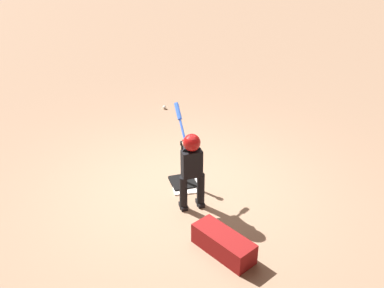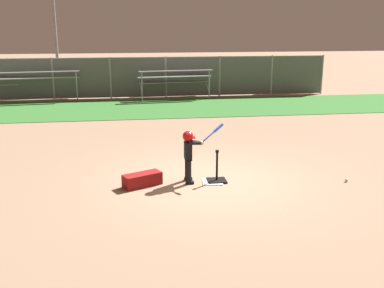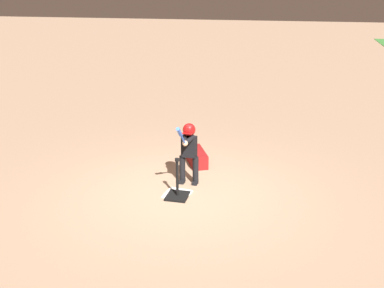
# 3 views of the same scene
# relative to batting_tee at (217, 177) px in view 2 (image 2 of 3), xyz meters

# --- Properties ---
(ground_plane) EXTENTS (90.00, 90.00, 0.00)m
(ground_plane) POSITION_rel_batting_tee_xyz_m (-0.14, 0.05, -0.11)
(ground_plane) COLOR #93755B
(grass_outfield_strip) EXTENTS (56.00, 4.48, 0.02)m
(grass_outfield_strip) POSITION_rel_batting_tee_xyz_m (-0.14, 9.15, -0.10)
(grass_outfield_strip) COLOR #33702D
(grass_outfield_strip) RESTS_ON ground_plane
(backstop_fence) EXTENTS (15.66, 0.08, 1.92)m
(backstop_fence) POSITION_rel_batting_tee_xyz_m (-0.14, 12.02, 0.90)
(backstop_fence) COLOR #9E9EA3
(backstop_fence) RESTS_ON ground_plane
(home_plate) EXTENTS (0.49, 0.49, 0.02)m
(home_plate) POSITION_rel_batting_tee_xyz_m (-0.10, -0.03, -0.10)
(home_plate) COLOR white
(home_plate) RESTS_ON ground_plane
(batting_tee) EXTENTS (0.42, 0.38, 0.73)m
(batting_tee) POSITION_rel_batting_tee_xyz_m (0.00, 0.00, 0.00)
(batting_tee) COLOR black
(batting_tee) RESTS_ON ground_plane
(batter_child) EXTENTS (0.91, 0.37, 1.33)m
(batter_child) POSITION_rel_batting_tee_xyz_m (-0.61, 0.05, 0.64)
(batter_child) COLOR black
(batter_child) RESTS_ON ground_plane
(baseball) EXTENTS (0.07, 0.07, 0.07)m
(baseball) POSITION_rel_batting_tee_xyz_m (2.88, -0.42, -0.07)
(baseball) COLOR white
(baseball) RESTS_ON ground_plane
(bleachers_left_center) EXTENTS (4.17, 3.03, 1.39)m
(bleachers_left_center) POSITION_rel_batting_tee_xyz_m (-6.15, 12.43, 0.57)
(bleachers_left_center) COLOR #93969E
(bleachers_left_center) RESTS_ON ground_plane
(bleachers_center) EXTENTS (3.61, 2.65, 1.38)m
(bleachers_center) POSITION_rel_batting_tee_xyz_m (0.15, 12.10, 0.57)
(bleachers_center) COLOR #93969E
(bleachers_center) RESTS_ON ground_plane
(bleachers_right_center) EXTENTS (3.17, 1.90, 0.93)m
(bleachers_right_center) POSITION_rel_batting_tee_xyz_m (6.14, 12.98, 0.35)
(bleachers_right_center) COLOR #93969E
(bleachers_right_center) RESTS_ON ground_plane
(equipment_bag) EXTENTS (0.90, 0.65, 0.28)m
(equipment_bag) POSITION_rel_batting_tee_xyz_m (-1.66, -0.04, 0.03)
(equipment_bag) COLOR maroon
(equipment_bag) RESTS_ON ground_plane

